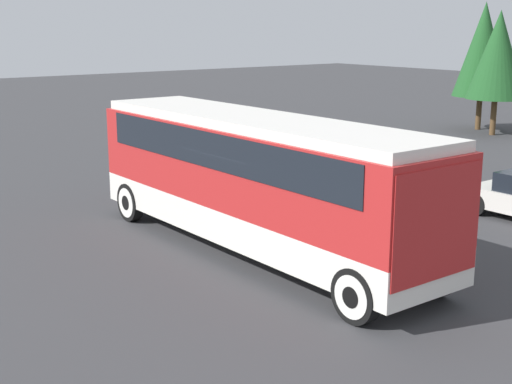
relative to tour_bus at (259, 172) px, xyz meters
name	(u,v)px	position (x,y,z in m)	size (l,w,h in m)	color
ground_plane	(256,251)	(-0.10, 0.00, -1.96)	(120.00, 120.00, 0.00)	#38383A
tour_bus	(259,172)	(0.00, 0.00, 0.00)	(10.64, 2.53, 3.26)	silver
parked_car_near	(381,158)	(-4.24, 8.77, -1.29)	(4.13, 1.89, 1.35)	black
parked_car_mid	(307,170)	(-4.41, 5.39, -1.33)	(4.16, 1.90, 1.25)	navy
tree_center	(483,50)	(-9.32, 21.49, 2.11)	(2.86, 2.86, 6.44)	brown
tree_right	(498,55)	(-7.73, 20.45, 1.91)	(2.86, 2.86, 6.00)	brown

